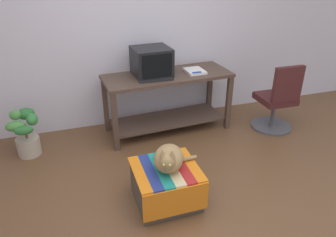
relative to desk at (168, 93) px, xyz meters
name	(u,v)px	position (x,y,z in m)	size (l,w,h in m)	color
ground_plane	(195,217)	(-0.27, -1.60, -0.51)	(14.00, 14.00, 0.00)	brown
back_wall	(135,23)	(-0.27, 0.45, 0.79)	(8.00, 0.10, 2.60)	silver
desk	(168,93)	(0.00, 0.00, 0.00)	(1.59, 0.69, 0.75)	#4C382D
tv_monitor	(152,62)	(-0.19, 0.03, 0.40)	(0.45, 0.44, 0.33)	black
keyboard	(155,79)	(-0.20, -0.15, 0.25)	(0.40, 0.15, 0.02)	black
book	(195,71)	(0.34, -0.02, 0.25)	(0.22, 0.27, 0.03)	white
ottoman_with_blanket	(166,185)	(-0.44, -1.32, -0.33)	(0.58, 0.56, 0.36)	#4C4238
cat	(169,159)	(-0.42, -1.33, -0.05)	(0.48, 0.43, 0.27)	#9E7A4C
potted_plant	(26,134)	(-1.69, -0.08, -0.25)	(0.34, 0.36, 0.55)	#B7A893
office_chair	(278,102)	(1.32, -0.43, -0.13)	(0.52, 0.52, 0.89)	#4C4C51
stapler	(197,74)	(0.33, -0.14, 0.26)	(0.04, 0.11, 0.04)	#2342B7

